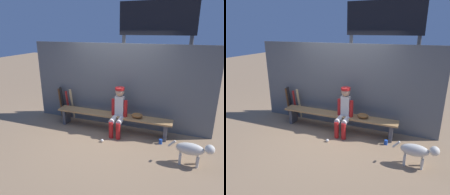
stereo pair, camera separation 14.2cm
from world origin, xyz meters
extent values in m
plane|color=#937556|center=(0.00, 0.00, 0.00)|extent=(30.00, 30.00, 0.00)
cube|color=#595E63|center=(0.00, 0.38, 1.10)|extent=(4.84, 0.03, 2.19)
cube|color=#AD7F4C|center=(0.00, 0.00, 0.43)|extent=(3.01, 0.36, 0.04)
cube|color=#4C4C51|center=(-1.36, 0.00, 0.20)|extent=(0.08, 0.29, 0.41)
cube|color=#4C4C51|center=(1.36, 0.00, 0.20)|extent=(0.08, 0.29, 0.41)
cube|color=silver|center=(0.20, 0.00, 0.70)|extent=(0.22, 0.13, 0.51)
sphere|color=tan|center=(0.20, 0.00, 1.07)|extent=(0.22, 0.22, 0.22)
cylinder|color=red|center=(0.20, 0.00, 1.15)|extent=(0.23, 0.23, 0.06)
cylinder|color=silver|center=(0.11, -0.19, 0.41)|extent=(0.13, 0.38, 0.13)
cylinder|color=red|center=(0.11, -0.38, 0.20)|extent=(0.11, 0.11, 0.41)
cylinder|color=red|center=(0.04, -0.02, 0.65)|extent=(0.09, 0.09, 0.43)
cylinder|color=silver|center=(0.29, -0.19, 0.41)|extent=(0.13, 0.38, 0.13)
cylinder|color=red|center=(0.29, -0.38, 0.20)|extent=(0.11, 0.11, 0.41)
cylinder|color=red|center=(0.36, -0.02, 0.65)|extent=(0.09, 0.09, 0.43)
ellipsoid|color=brown|center=(0.65, 0.00, 0.51)|extent=(0.28, 0.20, 0.12)
cylinder|color=tan|center=(-1.32, 0.28, 0.47)|extent=(0.11, 0.28, 0.93)
cylinder|color=#B22323|center=(-1.48, 0.29, 0.43)|extent=(0.08, 0.19, 0.85)
cylinder|color=black|center=(-1.64, 0.28, 0.48)|extent=(0.07, 0.17, 0.95)
cylinder|color=brown|center=(-1.71, 0.28, 0.45)|extent=(0.07, 0.19, 0.90)
sphere|color=white|center=(-0.01, -0.65, 0.04)|extent=(0.07, 0.07, 0.07)
cylinder|color=#1E47AD|center=(1.28, -0.26, 0.06)|extent=(0.08, 0.08, 0.11)
cylinder|color=red|center=(0.35, -0.04, 0.50)|extent=(0.08, 0.08, 0.11)
cylinder|color=#3F3F42|center=(-0.15, 1.43, 1.18)|extent=(0.10, 0.10, 2.36)
cylinder|color=#3F3F42|center=(1.71, 1.43, 1.18)|extent=(0.10, 0.10, 2.36)
cube|color=black|center=(0.78, 1.43, 2.81)|extent=(2.11, 0.08, 0.90)
ellipsoid|color=beige|center=(1.89, -0.85, 0.34)|extent=(0.52, 0.20, 0.24)
sphere|color=beige|center=(2.23, -0.85, 0.40)|extent=(0.18, 0.18, 0.18)
cylinder|color=beige|center=(1.55, -0.85, 0.39)|extent=(0.15, 0.04, 0.16)
cylinder|color=beige|center=(2.05, -0.79, 0.11)|extent=(0.05, 0.05, 0.22)
cylinder|color=beige|center=(2.05, -0.91, 0.11)|extent=(0.05, 0.05, 0.22)
cylinder|color=beige|center=(1.73, -0.79, 0.11)|extent=(0.05, 0.05, 0.22)
cylinder|color=beige|center=(1.73, -0.91, 0.11)|extent=(0.05, 0.05, 0.22)
camera|label=1|loc=(1.67, -4.59, 2.51)|focal=33.20mm
camera|label=2|loc=(1.81, -4.54, 2.51)|focal=33.20mm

